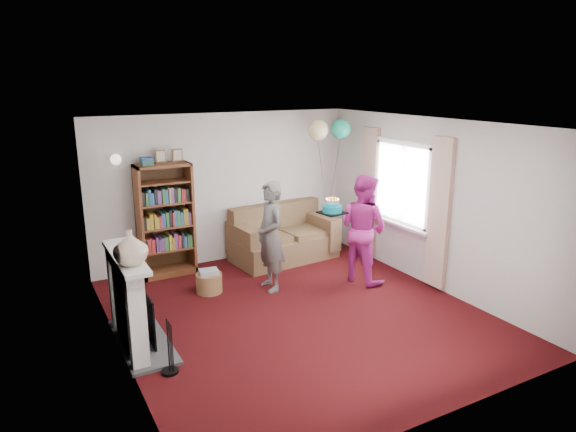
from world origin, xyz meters
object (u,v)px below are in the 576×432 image
sofa (282,239)px  person_striped (271,236)px  bookcase (165,221)px  person_magenta (363,228)px  birthday_cake (332,209)px

sofa → person_striped: 1.45m
bookcase → person_striped: 1.80m
person_magenta → birthday_cake: (-0.53, 0.06, 0.36)m
bookcase → sofa: (1.96, -0.23, -0.53)m
sofa → person_magenta: (0.61, -1.49, 0.49)m
sofa → birthday_cake: 1.67m
person_striped → birthday_cake: bearing=72.8°
person_striped → person_magenta: 1.44m
bookcase → person_magenta: 3.09m
bookcase → person_magenta: size_ratio=1.19×
sofa → birthday_cake: size_ratio=5.06×
bookcase → person_striped: bookcase is taller
person_striped → sofa: bearing=147.5°
bookcase → birthday_cake: 2.65m
person_magenta → birthday_cake: 0.64m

